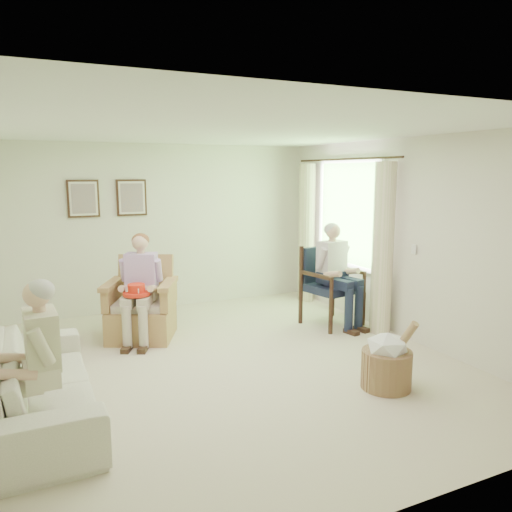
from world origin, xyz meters
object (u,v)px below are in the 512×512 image
wood_armchair (329,282)px  person_wicker (142,280)px  person_dark (336,267)px  red_hat (136,291)px  hatbox (387,361)px  person_sofa (37,353)px  wicker_armchair (141,312)px  sofa (39,383)px

wood_armchair → person_wicker: bearing=160.7°
wood_armchair → person_dark: bearing=-101.6°
red_hat → hatbox: (2.01, -2.32, -0.42)m
person_wicker → person_sofa: 2.48m
wicker_armchair → hatbox: (1.89, -2.64, -0.05)m
wicker_armchair → person_sofa: 2.64m
wood_armchair → hatbox: size_ratio=1.48×
sofa → person_wicker: (1.30, 1.68, 0.47)m
person_dark → person_sofa: 4.21m
person_dark → person_wicker: bearing=156.9°
person_sofa → wicker_armchair: bearing=147.1°
wicker_armchair → wood_armchair: 2.66m
person_sofa → hatbox: bearing=80.2°
person_dark → wicker_armchair: bearing=153.9°
person_wicker → person_sofa: bearing=-96.2°
wicker_armchair → red_hat: wicker_armchair is taller
person_dark → red_hat: person_dark is taller
person_wicker → wood_armchair: bearing=17.6°
person_sofa → red_hat: 2.27m
red_hat → person_dark: bearing=-7.4°
wood_armchair → hatbox: wood_armchair is taller
red_hat → hatbox: bearing=-49.1°
person_wicker → person_dark: (2.60, -0.53, 0.06)m
sofa → person_sofa: (-0.00, -0.43, 0.42)m
wood_armchair → red_hat: size_ratio=3.31×
wicker_armchair → person_sofa: (-1.30, -2.26, 0.41)m
person_sofa → person_wicker: bearing=145.5°
wicker_armchair → person_sofa: size_ratio=0.82×
sofa → person_dark: 4.10m
wood_armchair → red_hat: wood_armchair is taller
hatbox → red_hat: bearing=130.9°
sofa → person_dark: bearing=-73.5°
wood_armchair → hatbox: (-0.71, -2.14, -0.31)m
wood_armchair → person_sofa: (-3.90, -1.76, 0.15)m
person_sofa → person_dark: bearing=109.1°
wicker_armchair → sofa: size_ratio=0.47×
wood_armchair → red_hat: 2.72m
red_hat → sofa: bearing=-128.3°
person_wicker → red_hat: person_wicker is taller
sofa → wood_armchair: bearing=-71.1°
sofa → red_hat: bearing=-38.3°
person_dark → wood_armchair: bearing=78.4°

